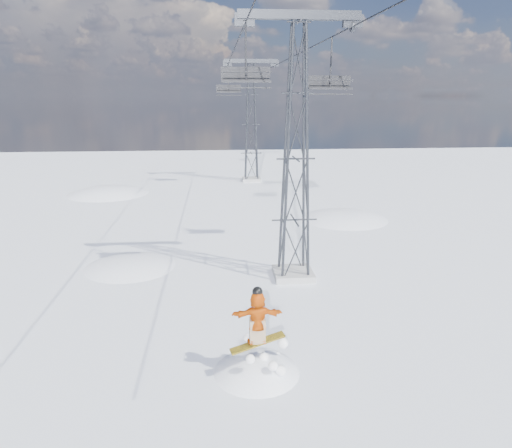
% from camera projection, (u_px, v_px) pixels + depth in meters
% --- Properties ---
extents(ground, '(120.00, 120.00, 0.00)m').
position_uv_depth(ground, '(311.00, 380.00, 13.54)').
color(ground, white).
rests_on(ground, ground).
extents(snow_terrain, '(39.00, 37.00, 22.00)m').
position_uv_depth(snow_terrain, '(193.00, 328.00, 36.10)').
color(snow_terrain, white).
rests_on(snow_terrain, ground).
extents(lift_tower_near, '(5.20, 1.80, 11.43)m').
position_uv_depth(lift_tower_near, '(296.00, 160.00, 19.80)').
color(lift_tower_near, '#999999').
rests_on(lift_tower_near, ground).
extents(lift_tower_far, '(5.20, 1.80, 11.43)m').
position_uv_depth(lift_tower_far, '(251.00, 125.00, 43.77)').
color(lift_tower_far, '#999999').
rests_on(lift_tower_far, ground).
extents(haul_cables, '(4.46, 51.00, 0.06)m').
position_uv_depth(haul_cables, '(267.00, 52.00, 29.37)').
color(haul_cables, black).
rests_on(haul_cables, ground).
extents(snowboarder_jump, '(4.40, 4.40, 6.87)m').
position_uv_depth(snowboarder_jump, '(257.00, 417.00, 14.38)').
color(snowboarder_jump, white).
rests_on(snowboarder_jump, ground).
extents(lift_chair_near, '(1.97, 0.57, 2.44)m').
position_uv_depth(lift_chair_near, '(246.00, 76.00, 18.06)').
color(lift_chair_near, black).
rests_on(lift_chair_near, ground).
extents(lift_chair_mid, '(2.15, 0.62, 2.67)m').
position_uv_depth(lift_chair_mid, '(330.00, 84.00, 22.36)').
color(lift_chair_mid, black).
rests_on(lift_chair_mid, ground).
extents(lift_chair_far, '(2.18, 0.63, 2.70)m').
position_uv_depth(lift_chair_far, '(229.00, 89.00, 39.94)').
color(lift_chair_far, black).
rests_on(lift_chair_far, ground).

